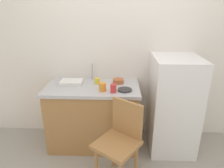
# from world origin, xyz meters

# --- Properties ---
(back_wall) EXTENTS (4.80, 0.10, 2.41)m
(back_wall) POSITION_xyz_m (0.00, 1.00, 1.20)
(back_wall) COLOR white
(back_wall) RESTS_ON ground_plane
(cabinet_base) EXTENTS (1.14, 0.60, 0.81)m
(cabinet_base) POSITION_xyz_m (-0.35, 0.65, 0.41)
(cabinet_base) COLOR #A87542
(cabinet_base) RESTS_ON ground_plane
(countertop) EXTENTS (1.18, 0.64, 0.04)m
(countertop) POSITION_xyz_m (-0.35, 0.65, 0.83)
(countertop) COLOR #B7B7BC
(countertop) RESTS_ON cabinet_base
(faucet) EXTENTS (0.02, 0.02, 0.23)m
(faucet) POSITION_xyz_m (-0.38, 0.90, 0.97)
(faucet) COLOR #B7B7BC
(faucet) RESTS_ON countertop
(refrigerator) EXTENTS (0.56, 0.64, 1.23)m
(refrigerator) POSITION_xyz_m (0.68, 0.63, 0.62)
(refrigerator) COLOR white
(refrigerator) RESTS_ON ground_plane
(chair) EXTENTS (0.56, 0.56, 0.89)m
(chair) POSITION_xyz_m (0.01, 0.04, 0.50)
(chair) COLOR #A87542
(chair) RESTS_ON ground_plane
(dish_tray) EXTENTS (0.28, 0.20, 0.05)m
(dish_tray) POSITION_xyz_m (-0.63, 0.70, 0.88)
(dish_tray) COLOR white
(dish_tray) RESTS_ON countertop
(terracotta_bowl) EXTENTS (0.14, 0.14, 0.06)m
(terracotta_bowl) POSITION_xyz_m (-0.03, 0.77, 0.88)
(terracotta_bowl) COLOR #B25B33
(terracotta_bowl) RESTS_ON countertop
(hotplate) EXTENTS (0.17, 0.17, 0.02)m
(hotplate) POSITION_xyz_m (0.06, 0.52, 0.86)
(hotplate) COLOR #2D2D2D
(hotplate) RESTS_ON countertop
(cup_orange) EXTENTS (0.08, 0.08, 0.10)m
(cup_orange) POSITION_xyz_m (-0.21, 0.50, 0.90)
(cup_orange) COLOR orange
(cup_orange) RESTS_ON countertop
(cup_yellow) EXTENTS (0.07, 0.07, 0.07)m
(cup_yellow) POSITION_xyz_m (-0.30, 0.74, 0.89)
(cup_yellow) COLOR yellow
(cup_yellow) RESTS_ON countertop
(cup_red) EXTENTS (0.07, 0.07, 0.10)m
(cup_red) POSITION_xyz_m (-0.08, 0.46, 0.90)
(cup_red) COLOR red
(cup_red) RESTS_ON countertop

